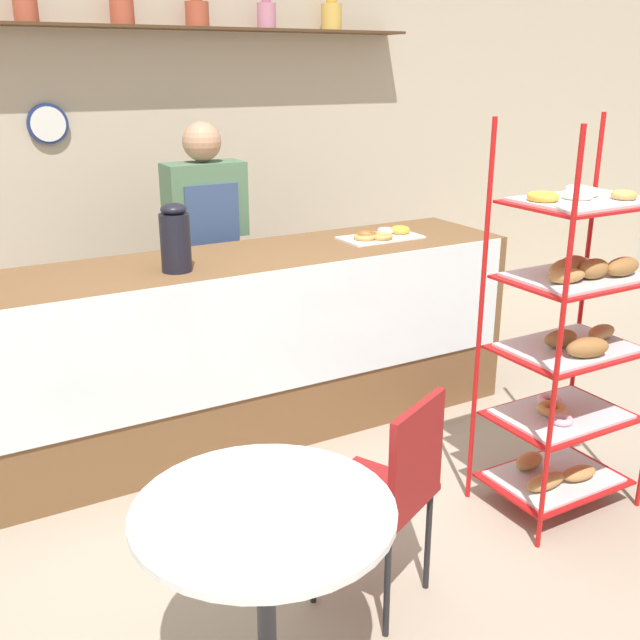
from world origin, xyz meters
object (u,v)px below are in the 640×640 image
(cafe_table, at_px, (265,558))
(donut_tray_counter, at_px, (379,235))
(person_worker, at_px, (207,250))
(cafe_chair, at_px, (393,482))
(coffee_carafe, at_px, (175,238))
(pastry_rack, at_px, (570,341))

(cafe_table, relative_size, donut_tray_counter, 1.68)
(person_worker, height_order, cafe_chair, person_worker)
(coffee_carafe, xyz_separation_m, donut_tray_counter, (1.27, 0.11, -0.14))
(pastry_rack, height_order, cafe_chair, pastry_rack)
(person_worker, height_order, cafe_table, person_worker)
(pastry_rack, height_order, coffee_carafe, pastry_rack)
(coffee_carafe, bearing_deg, person_worker, 59.09)
(pastry_rack, relative_size, cafe_chair, 2.05)
(person_worker, xyz_separation_m, cafe_chair, (-0.19, -2.25, -0.38))
(cafe_table, height_order, cafe_chair, cafe_chair)
(cafe_table, height_order, coffee_carafe, coffee_carafe)
(person_worker, height_order, donut_tray_counter, person_worker)
(person_worker, relative_size, cafe_chair, 1.93)
(cafe_chair, relative_size, donut_tray_counter, 1.83)
(pastry_rack, distance_m, person_worker, 2.24)
(person_worker, xyz_separation_m, donut_tray_counter, (0.82, -0.64, 0.12))
(person_worker, distance_m, coffee_carafe, 0.92)
(person_worker, distance_m, cafe_chair, 2.29)
(coffee_carafe, bearing_deg, pastry_rack, -43.95)
(person_worker, xyz_separation_m, cafe_table, (-0.81, -2.46, -0.35))
(person_worker, relative_size, donut_tray_counter, 3.54)
(pastry_rack, distance_m, cafe_table, 1.77)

